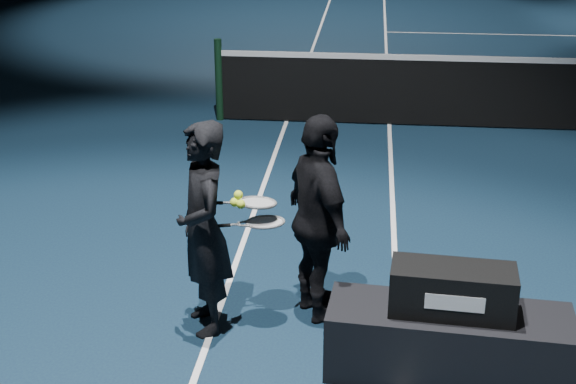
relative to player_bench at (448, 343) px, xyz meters
name	(u,v)px	position (x,y,z in m)	size (l,w,h in m)	color
net_post_left	(219,80)	(-2.60, 5.63, 0.31)	(0.10, 0.10, 1.10)	black
player_bench	(448,343)	(0.00, 0.00, 0.00)	(1.62, 0.54, 0.48)	black
racket_bag	(452,290)	(0.00, 0.00, 0.40)	(0.81, 0.34, 0.32)	black
bag_signature	(455,303)	(0.00, -0.18, 0.40)	(0.38, 0.00, 0.11)	white
player_a	(203,229)	(-1.73, 0.43, 0.56)	(0.58, 0.38, 1.60)	black
player_b	(319,220)	(-0.92, 0.68, 0.56)	(0.94, 0.39, 1.60)	black
racket_lower	(265,222)	(-1.31, 0.56, 0.57)	(0.68, 0.22, 0.03)	black
racket_upper	(257,203)	(-1.36, 0.59, 0.71)	(0.68, 0.22, 0.03)	black
tennis_balls	(238,201)	(-1.49, 0.51, 0.76)	(0.12, 0.10, 0.12)	#C3E12F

